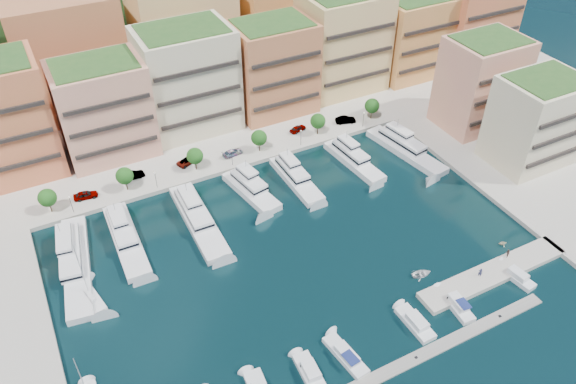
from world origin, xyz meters
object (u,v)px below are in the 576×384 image
lamppost_1 (155,177)px  person_1 (507,253)px  yacht_5 (352,158)px  lamppost_3 (301,135)px  yacht_1 (125,237)px  lamppost_2 (232,155)px  car_5 (346,120)px  yacht_4 (295,177)px  cruiser_7 (456,304)px  cruiser_6 (415,323)px  yacht_2 (197,217)px  tender_0 (422,274)px  car_1 (133,175)px  tender_3 (503,243)px  lamppost_0 (71,202)px  car_0 (86,195)px  car_4 (298,128)px  tree_1 (125,176)px  yacht_3 (250,188)px  tree_3 (259,138)px  cruiser_4 (346,356)px  car_3 (232,153)px  person_0 (480,272)px  cruiser_9 (516,276)px  yacht_6 (404,147)px  tree_5 (372,106)px  lamppost_4 (364,117)px  tree_0 (47,198)px  car_2 (187,161)px  tree_2 (195,156)px  yacht_0 (75,260)px  tree_4 (318,121)px  cruiser_3 (310,372)px

lamppost_1 → person_1: (52.83, -51.42, -1.93)m
yacht_5 → lamppost_3: bearing=126.5°
yacht_1 → person_1: 74.35m
lamppost_1 → lamppost_2: (18.00, 0.00, 0.00)m
car_5 → yacht_4: bearing=140.2°
cruiser_7 → cruiser_6: bearing=179.9°
yacht_2 → tender_0: 46.34m
car_1 → tender_3: bearing=-133.8°
yacht_1 → yacht_4: 39.12m
lamppost_0 → car_0: size_ratio=0.83×
yacht_2 → person_1: size_ratio=13.74×
lamppost_3 → car_4: 6.48m
tree_1 → yacht_3: (23.93, -12.15, -3.53)m
tree_3 → cruiser_4: (-12.01, -58.12, -4.17)m
car_3 → yacht_2: bearing=129.4°
yacht_2 → car_4: 39.01m
car_0 → person_0: bearing=-126.3°
lamppost_1 → cruiser_9: 75.72m
tree_3 → yacht_6: tree_3 is taller
cruiser_4 → person_1: person_1 is taller
car_1 → tree_5: bearing=-94.7°
car_0 → lamppost_4: bearing=-85.8°
lamppost_1 → person_1: 73.75m
tree_0 → tree_3: bearing=0.0°
tree_1 → lamppost_4: tree_1 is taller
tender_3 → car_2: bearing=60.0°
cruiser_6 → car_3: size_ratio=1.61×
car_3 → car_5: 31.44m
car_5 → person_1: (1.82, -54.97, 0.03)m
yacht_1 → lamppost_3: bearing=14.9°
yacht_3 → car_3: yacht_3 is taller
yacht_2 → yacht_5: bearing=3.8°
tree_2 → yacht_5: bearing=-21.0°
yacht_3 → yacht_5: same height
tree_5 → yacht_1: (-68.44, -14.69, -3.65)m
tender_0 → tree_5: bearing=-14.2°
tree_2 → lamppost_1: bearing=-167.0°
lamppost_3 → yacht_0: (-56.54, -14.59, -2.62)m
tree_0 → tree_4: size_ratio=1.00×
lamppost_4 → yacht_0: size_ratio=0.15×
yacht_1 → car_3: (30.01, 16.03, 0.64)m
car_1 → tree_0: bearing=98.7°
lamppost_1 → lamppost_4: (54.00, 0.00, 0.00)m
lamppost_0 → lamppost_3: (54.00, 0.00, 0.00)m
tree_4 → car_4: size_ratio=1.24×
cruiser_3 → car_1: size_ratio=1.45×
tree_4 → yacht_2: tree_4 is taller
lamppost_3 → car_2: lamppost_3 is taller
yacht_0 → car_0: yacht_0 is taller
car_2 → yacht_0: bearing=100.8°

